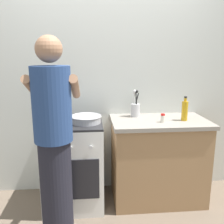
{
  "coord_description": "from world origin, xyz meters",
  "views": [
    {
      "loc": [
        -0.16,
        -2.28,
        1.56
      ],
      "look_at": [
        0.05,
        0.12,
        1.0
      ],
      "focal_mm": 39.66,
      "sensor_mm": 36.0,
      "label": 1
    }
  ],
  "objects_px": {
    "spice_bottle": "(163,118)",
    "utensil_crock": "(135,108)",
    "pot": "(58,117)",
    "stove_range": "(74,163)",
    "person": "(54,145)",
    "oil_bottle": "(185,110)",
    "mixing_bowl": "(86,119)"
  },
  "relations": [
    {
      "from": "utensil_crock",
      "to": "spice_bottle",
      "type": "distance_m",
      "value": 0.35
    },
    {
      "from": "stove_range",
      "to": "pot",
      "type": "height_order",
      "value": "pot"
    },
    {
      "from": "stove_range",
      "to": "person",
      "type": "distance_m",
      "value": 0.69
    },
    {
      "from": "mixing_bowl",
      "to": "utensil_crock",
      "type": "bearing_deg",
      "value": 21.54
    },
    {
      "from": "pot",
      "to": "utensil_crock",
      "type": "bearing_deg",
      "value": 9.86
    },
    {
      "from": "pot",
      "to": "utensil_crock",
      "type": "distance_m",
      "value": 0.82
    },
    {
      "from": "pot",
      "to": "spice_bottle",
      "type": "xyz_separation_m",
      "value": [
        1.04,
        -0.12,
        -0.01
      ]
    },
    {
      "from": "spice_bottle",
      "to": "oil_bottle",
      "type": "bearing_deg",
      "value": 10.91
    },
    {
      "from": "spice_bottle",
      "to": "stove_range",
      "type": "bearing_deg",
      "value": 174.14
    },
    {
      "from": "mixing_bowl",
      "to": "spice_bottle",
      "type": "distance_m",
      "value": 0.77
    },
    {
      "from": "spice_bottle",
      "to": "utensil_crock",
      "type": "bearing_deg",
      "value": 132.01
    },
    {
      "from": "oil_bottle",
      "to": "spice_bottle",
      "type": "bearing_deg",
      "value": -169.09
    },
    {
      "from": "person",
      "to": "oil_bottle",
      "type": "bearing_deg",
      "value": 21.67
    },
    {
      "from": "stove_range",
      "to": "utensil_crock",
      "type": "height_order",
      "value": "utensil_crock"
    },
    {
      "from": "pot",
      "to": "utensil_crock",
      "type": "relative_size",
      "value": 0.87
    },
    {
      "from": "stove_range",
      "to": "spice_bottle",
      "type": "relative_size",
      "value": 10.3
    },
    {
      "from": "stove_range",
      "to": "person",
      "type": "bearing_deg",
      "value": -101.15
    },
    {
      "from": "mixing_bowl",
      "to": "spice_bottle",
      "type": "xyz_separation_m",
      "value": [
        0.76,
        -0.05,
        0.0
      ]
    },
    {
      "from": "utensil_crock",
      "to": "oil_bottle",
      "type": "relative_size",
      "value": 1.19
    },
    {
      "from": "spice_bottle",
      "to": "person",
      "type": "relative_size",
      "value": 0.05
    },
    {
      "from": "pot",
      "to": "person",
      "type": "distance_m",
      "value": 0.58
    },
    {
      "from": "stove_range",
      "to": "spice_bottle",
      "type": "height_order",
      "value": "spice_bottle"
    },
    {
      "from": "mixing_bowl",
      "to": "oil_bottle",
      "type": "xyz_separation_m",
      "value": [
        1.0,
        -0.0,
        0.06
      ]
    },
    {
      "from": "pot",
      "to": "spice_bottle",
      "type": "height_order",
      "value": "pot"
    },
    {
      "from": "stove_range",
      "to": "mixing_bowl",
      "type": "relative_size",
      "value": 2.92
    },
    {
      "from": "pot",
      "to": "utensil_crock",
      "type": "height_order",
      "value": "utensil_crock"
    },
    {
      "from": "utensil_crock",
      "to": "spice_bottle",
      "type": "bearing_deg",
      "value": -47.99
    },
    {
      "from": "spice_bottle",
      "to": "person",
      "type": "distance_m",
      "value": 1.11
    },
    {
      "from": "utensil_crock",
      "to": "stove_range",
      "type": "bearing_deg",
      "value": -166.15
    },
    {
      "from": "spice_bottle",
      "to": "oil_bottle",
      "type": "height_order",
      "value": "oil_bottle"
    },
    {
      "from": "mixing_bowl",
      "to": "pot",
      "type": "bearing_deg",
      "value": 166.21
    },
    {
      "from": "stove_range",
      "to": "spice_bottle",
      "type": "bearing_deg",
      "value": -5.86
    }
  ]
}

